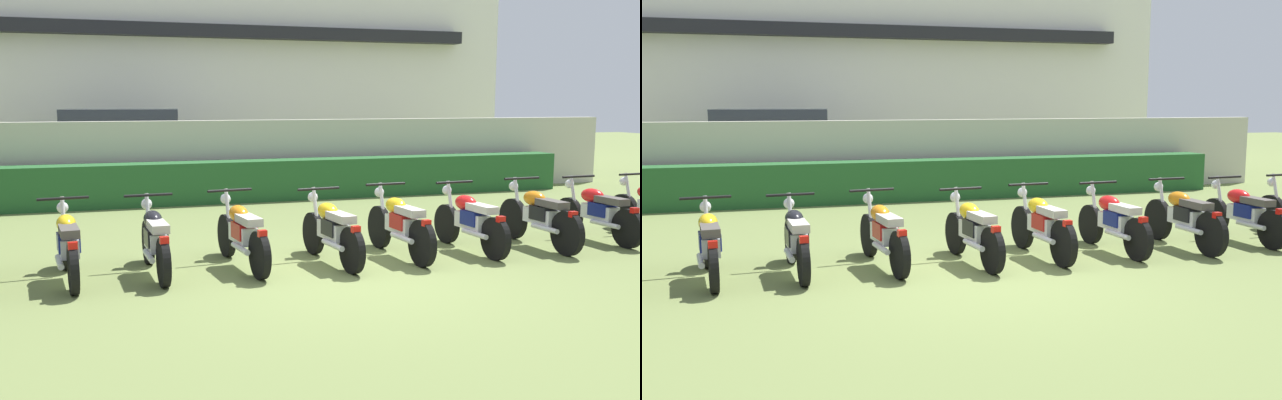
% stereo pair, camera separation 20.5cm
% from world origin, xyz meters
% --- Properties ---
extents(ground, '(60.00, 60.00, 0.00)m').
position_xyz_m(ground, '(0.00, 0.00, 0.00)').
color(ground, olive).
extents(building, '(19.80, 6.50, 7.65)m').
position_xyz_m(building, '(0.00, 15.80, 3.82)').
color(building, white).
rests_on(building, ground).
extents(compound_wall, '(18.81, 0.30, 1.67)m').
position_xyz_m(compound_wall, '(0.00, 7.38, 0.84)').
color(compound_wall, '#BCB7A8').
rests_on(compound_wall, ground).
extents(hedge_row, '(15.05, 0.70, 0.85)m').
position_xyz_m(hedge_row, '(0.00, 6.68, 0.42)').
color(hedge_row, '#235628').
rests_on(hedge_row, ground).
extents(parked_car, '(4.68, 2.48, 1.89)m').
position_xyz_m(parked_car, '(-2.04, 10.10, 0.94)').
color(parked_car, '#9EA3A8').
rests_on(parked_car, ground).
extents(motorcycle_in_row_2, '(0.60, 1.83, 0.94)m').
position_xyz_m(motorcycle_in_row_2, '(-3.20, 0.87, 0.44)').
color(motorcycle_in_row_2, black).
rests_on(motorcycle_in_row_2, ground).
extents(motorcycle_in_row_3, '(0.60, 1.80, 0.94)m').
position_xyz_m(motorcycle_in_row_3, '(-2.21, 0.87, 0.44)').
color(motorcycle_in_row_3, black).
rests_on(motorcycle_in_row_3, ground).
extents(motorcycle_in_row_4, '(0.60, 1.91, 0.95)m').
position_xyz_m(motorcycle_in_row_4, '(-1.12, 0.92, 0.44)').
color(motorcycle_in_row_4, black).
rests_on(motorcycle_in_row_4, ground).
extents(motorcycle_in_row_5, '(0.60, 1.79, 0.95)m').
position_xyz_m(motorcycle_in_row_5, '(0.03, 0.77, 0.44)').
color(motorcycle_in_row_5, black).
rests_on(motorcycle_in_row_5, ground).
extents(motorcycle_in_row_6, '(0.60, 1.85, 0.96)m').
position_xyz_m(motorcycle_in_row_6, '(1.03, 0.84, 0.45)').
color(motorcycle_in_row_6, black).
rests_on(motorcycle_in_row_6, ground).
extents(motorcycle_in_row_7, '(0.60, 1.80, 0.95)m').
position_xyz_m(motorcycle_in_row_7, '(2.12, 0.86, 0.44)').
color(motorcycle_in_row_7, black).
rests_on(motorcycle_in_row_7, ground).
extents(motorcycle_in_row_8, '(0.60, 1.88, 0.97)m').
position_xyz_m(motorcycle_in_row_8, '(3.21, 0.82, 0.45)').
color(motorcycle_in_row_8, black).
rests_on(motorcycle_in_row_8, ground).
extents(motorcycle_in_row_9, '(0.60, 1.83, 0.94)m').
position_xyz_m(motorcycle_in_row_9, '(4.34, 0.96, 0.44)').
color(motorcycle_in_row_9, black).
rests_on(motorcycle_in_row_9, ground).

